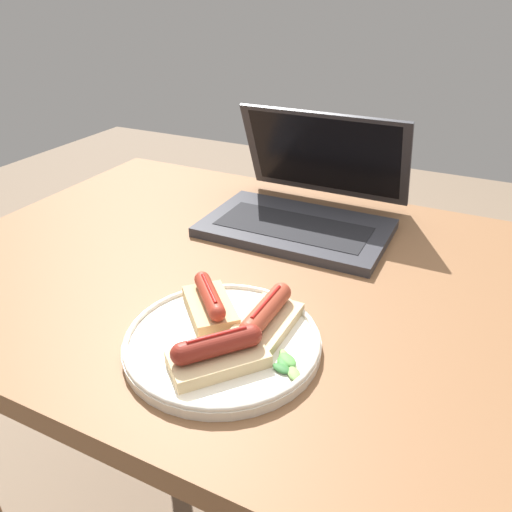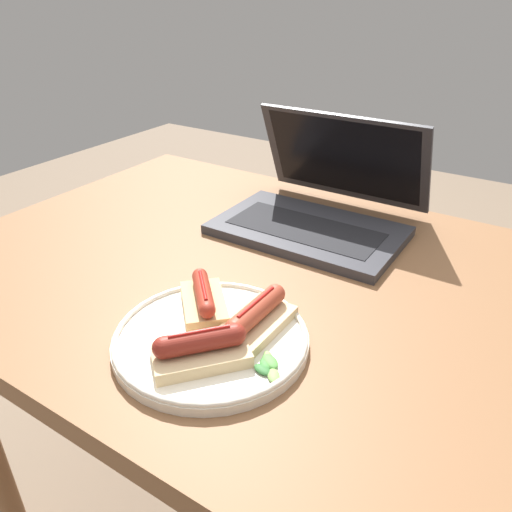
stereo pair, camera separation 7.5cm
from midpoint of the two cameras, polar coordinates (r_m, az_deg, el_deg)
name	(u,v)px [view 1 (the left image)]	position (r m, az deg, el deg)	size (l,w,h in m)	color
desk	(287,319)	(0.86, 1.05, -7.33)	(1.24, 0.79, 0.78)	brown
laptop	(304,206)	(0.98, 3.36, 5.71)	(0.35, 0.30, 0.21)	#2D2D33
plate	(222,341)	(0.67, -7.13, -9.68)	(0.26, 0.26, 0.02)	silver
sausage_toast_left	(266,316)	(0.67, -2.08, -7.03)	(0.07, 0.12, 0.04)	#D6B784
sausage_toast_middle	(210,303)	(0.70, -8.38, -5.47)	(0.12, 0.12, 0.05)	tan
sausage_toast_right	(218,352)	(0.62, -7.97, -10.95)	(0.12, 0.13, 0.05)	#D6B784
salad_pile	(286,364)	(0.62, -0.06, -12.40)	(0.05, 0.05, 0.01)	#2D662D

